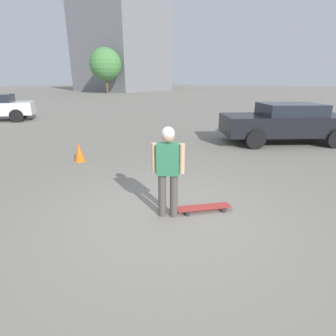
{
  "coord_description": "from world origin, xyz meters",
  "views": [
    {
      "loc": [
        -3.34,
        -2.42,
        2.28
      ],
      "look_at": [
        0.0,
        0.0,
        0.89
      ],
      "focal_mm": 28.0,
      "sensor_mm": 36.0,
      "label": 1
    }
  ],
  "objects_px": {
    "skateboard": "(204,207)",
    "car_parked_near": "(286,122)",
    "traffic_cone": "(79,153)",
    "person": "(168,165)"
  },
  "relations": [
    {
      "from": "skateboard",
      "to": "car_parked_near",
      "type": "bearing_deg",
      "value": -135.66
    },
    {
      "from": "person",
      "to": "traffic_cone",
      "type": "relative_size",
      "value": 3.01
    },
    {
      "from": "skateboard",
      "to": "traffic_cone",
      "type": "xyz_separation_m",
      "value": [
        0.6,
        4.45,
        0.19
      ]
    },
    {
      "from": "skateboard",
      "to": "traffic_cone",
      "type": "relative_size",
      "value": 1.69
    },
    {
      "from": "person",
      "to": "skateboard",
      "type": "bearing_deg",
      "value": 20.27
    },
    {
      "from": "person",
      "to": "car_parked_near",
      "type": "xyz_separation_m",
      "value": [
        7.21,
        -0.24,
        -0.16
      ]
    },
    {
      "from": "person",
      "to": "car_parked_near",
      "type": "relative_size",
      "value": 0.33
    },
    {
      "from": "person",
      "to": "traffic_cone",
      "type": "xyz_separation_m",
      "value": [
        1.12,
        4.02,
        -0.67
      ]
    },
    {
      "from": "person",
      "to": "car_parked_near",
      "type": "height_order",
      "value": "person"
    },
    {
      "from": "traffic_cone",
      "to": "skateboard",
      "type": "bearing_deg",
      "value": -97.64
    }
  ]
}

